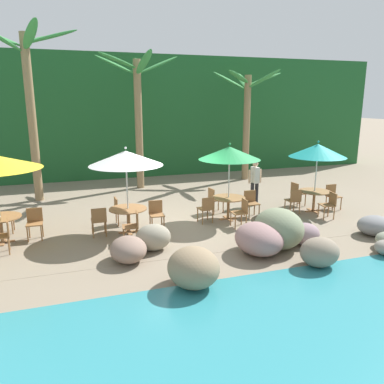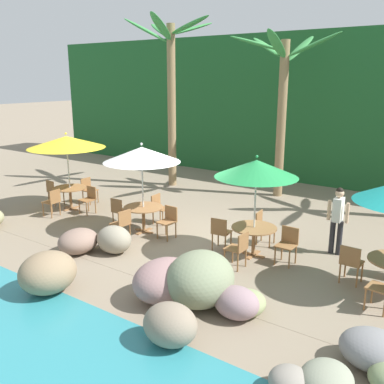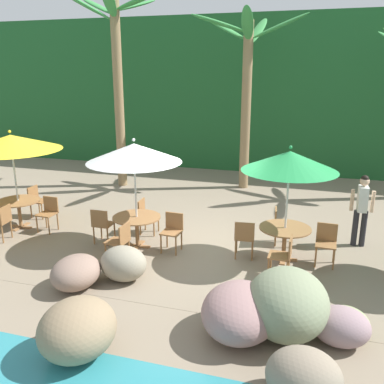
{
  "view_description": "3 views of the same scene",
  "coord_description": "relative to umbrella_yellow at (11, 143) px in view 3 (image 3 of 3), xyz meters",
  "views": [
    {
      "loc": [
        -3.01,
        -11.05,
        3.81
      ],
      "look_at": [
        0.68,
        0.06,
        0.98
      ],
      "focal_mm": 35.58,
      "sensor_mm": 36.0,
      "label": 1
    },
    {
      "loc": [
        6.32,
        -8.99,
        4.25
      ],
      "look_at": [
        -0.22,
        0.32,
        1.21
      ],
      "focal_mm": 40.37,
      "sensor_mm": 36.0,
      "label": 2
    },
    {
      "loc": [
        2.36,
        -8.56,
        3.96
      ],
      "look_at": [
        -0.37,
        0.58,
        1.16
      ],
      "focal_mm": 38.95,
      "sensor_mm": 36.0,
      "label": 3
    }
  ],
  "objects": [
    {
      "name": "chair_white_right",
      "position": [
        3.43,
        -1.12,
        -1.73
      ],
      "size": [
        0.47,
        0.46,
        0.87
      ],
      "color": "olive",
      "rests_on": "ground"
    },
    {
      "name": "dining_table_white",
      "position": [
        3.43,
        -0.26,
        -1.62
      ],
      "size": [
        1.1,
        1.1,
        0.74
      ],
      "color": "olive",
      "rests_on": "ground"
    },
    {
      "name": "chair_green_right",
      "position": [
        6.8,
        -0.85,
        -1.73
      ],
      "size": [
        0.44,
        0.43,
        0.87
      ],
      "color": "olive",
      "rests_on": "ground"
    },
    {
      "name": "palm_tree_nearest",
      "position": [
        0.7,
        4.59,
        1.99
      ],
      "size": [
        3.61,
        3.6,
        6.43
      ],
      "color": "olive",
      "rests_on": "ground"
    },
    {
      "name": "palm_tree_second",
      "position": [
        4.86,
        5.55,
        1.58
      ],
      "size": [
        3.62,
        3.69,
        5.75
      ],
      "color": "olive",
      "rests_on": "ground"
    },
    {
      "name": "chair_green_inland",
      "position": [
        6.57,
        0.84,
        -1.73
      ],
      "size": [
        0.47,
        0.46,
        0.87
      ],
      "color": "olive",
      "rests_on": "ground"
    },
    {
      "name": "chair_yellow_seaward",
      "position": [
        0.85,
        0.05,
        -1.73
      ],
      "size": [
        0.44,
        0.45,
        0.87
      ],
      "color": "olive",
      "rests_on": "ground"
    },
    {
      "name": "chair_white_inland",
      "position": [
        3.29,
        0.58,
        -1.73
      ],
      "size": [
        0.45,
        0.44,
        0.87
      ],
      "color": "olive",
      "rests_on": "ground"
    },
    {
      "name": "rock_seawall",
      "position": [
        5.96,
        -2.95,
        -1.86
      ],
      "size": [
        12.91,
        3.2,
        1.07
      ],
      "color": "#75855B",
      "rests_on": "ground"
    },
    {
      "name": "waiter_in_white",
      "position": [
        8.34,
        1.27,
        -1.25
      ],
      "size": [
        0.52,
        0.35,
        1.7
      ],
      "color": "#232328",
      "rests_on": "ground"
    },
    {
      "name": "umbrella_green",
      "position": [
        6.74,
        0.01,
        -0.06
      ],
      "size": [
        1.97,
        1.97,
        2.5
      ],
      "color": "silver",
      "rests_on": "ground"
    },
    {
      "name": "umbrella_white",
      "position": [
        3.43,
        -0.26,
        -0.02
      ],
      "size": [
        2.11,
        2.11,
        2.54
      ],
      "color": "silver",
      "rests_on": "ground"
    },
    {
      "name": "chair_yellow_inland",
      "position": [
        -0.09,
        0.85,
        -1.73
      ],
      "size": [
        0.43,
        0.42,
        0.87
      ],
      "color": "olive",
      "rests_on": "ground"
    },
    {
      "name": "dining_table_yellow",
      "position": [
        0.0,
        -0.0,
        -1.62
      ],
      "size": [
        1.1,
        1.1,
        0.74
      ],
      "color": "olive",
      "rests_on": "ground"
    },
    {
      "name": "terrace_deck",
      "position": [
        4.85,
        0.08,
        -2.24
      ],
      "size": [
        18.0,
        5.2,
        0.01
      ],
      "color": "gray",
      "rests_on": "ground"
    },
    {
      "name": "foliage_backdrop",
      "position": [
        4.85,
        9.08,
        0.76
      ],
      "size": [
        28.0,
        2.4,
        6.0
      ],
      "color": "#1E5628",
      "rests_on": "ground"
    },
    {
      "name": "dining_table_green",
      "position": [
        6.74,
        0.01,
        -1.62
      ],
      "size": [
        1.1,
        1.1,
        0.74
      ],
      "color": "olive",
      "rests_on": "ground"
    },
    {
      "name": "chair_green_seaward",
      "position": [
        7.59,
        0.07,
        -1.73
      ],
      "size": [
        0.43,
        0.44,
        0.87
      ],
      "color": "olive",
      "rests_on": "ground"
    },
    {
      "name": "chair_white_left",
      "position": [
        2.58,
        -0.35,
        -1.73
      ],
      "size": [
        0.42,
        0.43,
        0.87
      ],
      "color": "olive",
      "rests_on": "ground"
    },
    {
      "name": "chair_white_seaward",
      "position": [
        4.28,
        -0.21,
        -1.73
      ],
      "size": [
        0.44,
        0.45,
        0.87
      ],
      "color": "olive",
      "rests_on": "ground"
    },
    {
      "name": "umbrella_yellow",
      "position": [
        0.0,
        0.0,
        0.0
      ],
      "size": [
        2.46,
        2.46,
        2.55
      ],
      "color": "silver",
      "rests_on": "ground"
    },
    {
      "name": "ground_plane",
      "position": [
        4.85,
        0.08,
        -2.24
      ],
      "size": [
        120.0,
        120.0,
        0.0
      ],
      "primitive_type": "plane",
      "color": "gray"
    },
    {
      "name": "chair_green_left",
      "position": [
        5.91,
        -0.18,
        -1.73
      ],
      "size": [
        0.47,
        0.47,
        0.87
      ],
      "color": "olive",
      "rests_on": "ground"
    },
    {
      "name": "chair_yellow_right",
      "position": [
        0.18,
        -0.83,
        -1.73
      ],
      "size": [
        0.47,
        0.46,
        0.87
      ],
      "color": "olive",
      "rests_on": "ground"
    }
  ]
}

